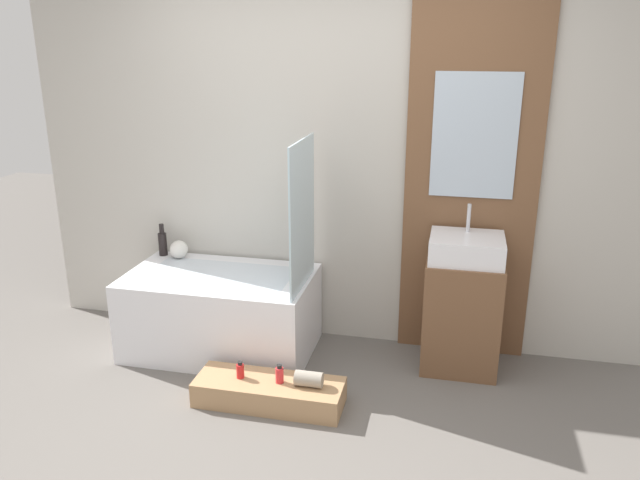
{
  "coord_description": "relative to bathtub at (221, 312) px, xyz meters",
  "views": [
    {
      "loc": [
        0.85,
        -2.46,
        2.06
      ],
      "look_at": [
        0.13,
        0.7,
        1.0
      ],
      "focal_mm": 35.0,
      "sensor_mm": 36.0,
      "label": 1
    }
  ],
  "objects": [
    {
      "name": "ground_plane",
      "position": [
        0.66,
        -1.16,
        -0.28
      ],
      "size": [
        12.0,
        12.0,
        0.0
      ],
      "primitive_type": "plane",
      "color": "#605B56"
    },
    {
      "name": "wall_tiled_back",
      "position": [
        0.66,
        0.42,
        1.02
      ],
      "size": [
        4.2,
        0.06,
        2.6
      ],
      "primitive_type": "cube",
      "color": "#B7B2A8",
      "rests_on": "ground_plane"
    },
    {
      "name": "wall_wood_accent",
      "position": [
        1.59,
        0.36,
        1.04
      ],
      "size": [
        0.84,
        0.04,
        2.6
      ],
      "color": "brown",
      "rests_on": "ground_plane"
    },
    {
      "name": "bathtub",
      "position": [
        0.0,
        0.0,
        0.0
      ],
      "size": [
        1.24,
        0.73,
        0.55
      ],
      "color": "white",
      "rests_on": "ground_plane"
    },
    {
      "name": "glass_shower_screen",
      "position": [
        0.59,
        -0.05,
        0.74
      ],
      "size": [
        0.01,
        0.58,
        0.93
      ],
      "primitive_type": "cube",
      "color": "silver",
      "rests_on": "bathtub"
    },
    {
      "name": "wooden_step_bench",
      "position": [
        0.51,
        -0.57,
        -0.2
      ],
      "size": [
        0.87,
        0.3,
        0.15
      ],
      "primitive_type": "cube",
      "color": "#A87F56",
      "rests_on": "ground_plane"
    },
    {
      "name": "vanity_cabinet",
      "position": [
        1.59,
        0.13,
        0.09
      ],
      "size": [
        0.47,
        0.43,
        0.74
      ],
      "primitive_type": "cube",
      "color": "brown",
      "rests_on": "ground_plane"
    },
    {
      "name": "sink",
      "position": [
        1.59,
        0.13,
        0.54
      ],
      "size": [
        0.45,
        0.38,
        0.33
      ],
      "color": "white",
      "rests_on": "vanity_cabinet"
    },
    {
      "name": "vase_tall_dark",
      "position": [
        -0.54,
        0.28,
        0.37
      ],
      "size": [
        0.06,
        0.06,
        0.23
      ],
      "color": "black",
      "rests_on": "bathtub"
    },
    {
      "name": "vase_round_light",
      "position": [
        -0.4,
        0.25,
        0.34
      ],
      "size": [
        0.13,
        0.13,
        0.13
      ],
      "primitive_type": "sphere",
      "color": "silver",
      "rests_on": "bathtub"
    },
    {
      "name": "bottle_soap_primary",
      "position": [
        0.34,
        -0.57,
        -0.08
      ],
      "size": [
        0.05,
        0.05,
        0.1
      ],
      "color": "red",
      "rests_on": "wooden_step_bench"
    },
    {
      "name": "bottle_soap_secondary",
      "position": [
        0.58,
        -0.57,
        -0.08
      ],
      "size": [
        0.05,
        0.05,
        0.11
      ],
      "color": "red",
      "rests_on": "wooden_step_bench"
    },
    {
      "name": "towel_roll",
      "position": [
        0.75,
        -0.57,
        -0.08
      ],
      "size": [
        0.16,
        0.09,
        0.09
      ],
      "primitive_type": "cylinder",
      "rotation": [
        0.0,
        1.57,
        0.0
      ],
      "color": "gray",
      "rests_on": "wooden_step_bench"
    }
  ]
}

